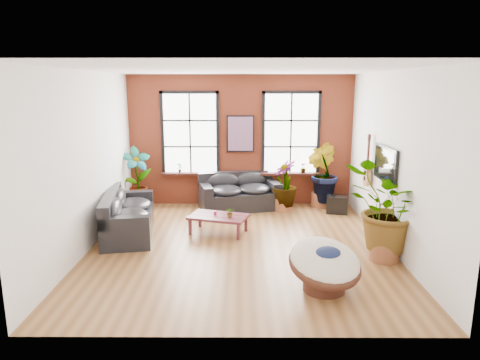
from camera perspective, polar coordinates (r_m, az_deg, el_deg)
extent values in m
cube|color=brown|center=(8.83, -0.02, -8.85)|extent=(6.00, 6.50, 0.02)
cube|color=white|center=(8.24, -0.02, 14.62)|extent=(6.00, 6.50, 0.02)
cube|color=#5C2315|center=(11.58, 0.06, 5.24)|extent=(6.00, 0.02, 3.50)
cube|color=silver|center=(5.18, -0.21, -3.75)|extent=(6.00, 0.02, 3.50)
cube|color=silver|center=(8.90, -19.81, 2.34)|extent=(0.02, 6.50, 3.50)
cube|color=silver|center=(8.87, 19.84, 2.31)|extent=(0.02, 6.50, 3.50)
cube|color=white|center=(11.58, -6.67, 6.16)|extent=(1.40, 0.02, 2.10)
cube|color=black|center=(11.68, -6.58, 0.85)|extent=(1.60, 0.22, 0.06)
cube|color=white|center=(11.57, 6.80, 6.15)|extent=(1.40, 0.02, 2.10)
cube|color=black|center=(11.67, 6.70, 0.83)|extent=(1.60, 0.22, 0.06)
cube|color=black|center=(11.35, -0.06, -2.71)|extent=(2.25, 1.50, 0.47)
cube|color=black|center=(11.60, -0.53, 0.03)|extent=(2.06, 0.76, 0.48)
cube|color=black|center=(11.08, -4.62, -1.22)|extent=(0.49, 1.03, 0.25)
cube|color=black|center=(11.52, 4.32, -0.69)|extent=(0.49, 1.03, 0.25)
ellipsoid|color=black|center=(11.14, -1.95, -1.41)|extent=(1.05, 1.03, 0.27)
ellipsoid|color=black|center=(11.37, -2.27, -0.23)|extent=(0.90, 0.48, 0.46)
ellipsoid|color=black|center=(11.33, 1.93, -1.18)|extent=(1.05, 1.03, 0.27)
ellipsoid|color=black|center=(11.56, 1.53, -0.02)|extent=(0.90, 0.48, 0.46)
cube|color=black|center=(9.81, -14.52, -5.60)|extent=(1.37, 2.47, 0.46)
cube|color=black|center=(9.72, -16.85, -3.06)|extent=(0.64, 2.35, 0.47)
cube|color=black|center=(8.70, -15.20, -5.53)|extent=(1.01, 0.40, 0.24)
cube|color=black|center=(10.72, -14.18, -2.11)|extent=(1.01, 0.40, 0.24)
ellipsoid|color=black|center=(9.27, -14.52, -4.74)|extent=(0.99, 1.15, 0.26)
ellipsoid|color=black|center=(9.25, -16.32, -3.79)|extent=(0.43, 1.05, 0.45)
ellipsoid|color=black|center=(10.16, -14.10, -3.21)|extent=(0.99, 1.15, 0.26)
ellipsoid|color=black|center=(10.15, -15.74, -2.34)|extent=(0.43, 1.05, 0.45)
cube|color=#501C26|center=(9.48, -2.91, -4.90)|extent=(1.40, 1.04, 0.05)
cube|color=black|center=(9.36, -3.16, -4.94)|extent=(1.20, 0.36, 0.00)
cube|color=black|center=(9.58, -2.67, -4.54)|extent=(1.20, 0.36, 0.00)
cube|color=#501C26|center=(9.49, -6.65, -6.24)|extent=(0.08, 0.08, 0.35)
cube|color=#501C26|center=(9.12, -0.20, -6.92)|extent=(0.08, 0.08, 0.35)
cube|color=#501C26|center=(9.99, -5.34, -5.25)|extent=(0.08, 0.08, 0.35)
cube|color=#501C26|center=(9.64, 0.80, -5.85)|extent=(0.08, 0.08, 0.35)
cylinder|color=#B92E58|center=(9.53, -3.33, -4.39)|extent=(0.09, 0.09, 0.08)
cylinder|color=#4A271A|center=(7.14, 11.13, -13.22)|extent=(0.86, 0.86, 0.27)
torus|color=#4A271A|center=(7.01, 11.24, -10.92)|extent=(1.48, 1.48, 0.53)
ellipsoid|color=silver|center=(6.98, 11.26, -10.42)|extent=(1.45, 1.49, 0.71)
ellipsoid|color=#141E41|center=(6.89, 11.55, -9.56)|extent=(0.54, 0.49, 0.20)
cube|color=black|center=(11.49, 0.06, 6.19)|extent=(0.74, 0.04, 0.98)
cube|color=#0C7F8C|center=(11.46, 0.06, 6.17)|extent=(0.66, 0.02, 0.90)
cube|color=black|center=(9.14, 18.82, 2.03)|extent=(0.06, 1.25, 0.72)
cube|color=black|center=(9.13, 18.62, 2.03)|extent=(0.01, 1.15, 0.62)
cylinder|color=#B27F4C|center=(10.21, 16.52, 0.23)|extent=(0.09, 0.38, 0.38)
cylinder|color=#B27F4C|center=(10.16, 16.61, 1.61)|extent=(0.09, 0.30, 0.30)
cylinder|color=black|center=(10.21, 16.50, 0.23)|extent=(0.09, 0.11, 0.11)
cube|color=black|center=(10.10, 16.74, 3.67)|extent=(0.04, 0.05, 0.55)
cube|color=black|center=(10.06, 16.85, 5.47)|extent=(0.06, 0.06, 0.14)
cube|color=black|center=(11.30, 12.84, -3.17)|extent=(0.61, 0.55, 0.44)
cylinder|color=brown|center=(11.62, -13.51, -2.93)|extent=(0.64, 0.64, 0.38)
cylinder|color=brown|center=(11.79, 10.77, -2.57)|extent=(0.68, 0.68, 0.38)
cylinder|color=brown|center=(8.54, 18.67, -8.80)|extent=(0.64, 0.64, 0.40)
cylinder|color=brown|center=(11.26, 5.73, -3.23)|extent=(0.57, 0.57, 0.34)
imported|color=#16360E|center=(11.46, -13.60, 0.57)|extent=(0.97, 0.87, 1.53)
imported|color=#16360E|center=(11.62, 10.88, 1.00)|extent=(1.10, 1.12, 1.58)
imported|color=#16360E|center=(8.33, 19.03, -3.67)|extent=(1.94, 1.88, 1.65)
imported|color=#16360E|center=(11.12, 5.98, -0.43)|extent=(0.84, 0.84, 1.19)
imported|color=#16360E|center=(9.32, -1.31, -4.30)|extent=(0.22, 0.20, 0.22)
imported|color=#16360E|center=(11.69, -8.06, 1.64)|extent=(0.17, 0.17, 0.27)
imported|color=#16360E|center=(11.68, 8.43, 1.62)|extent=(0.19, 0.19, 0.27)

